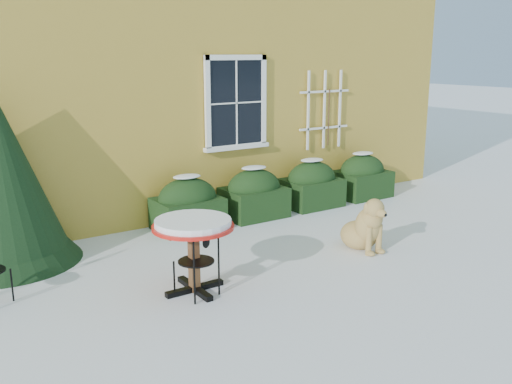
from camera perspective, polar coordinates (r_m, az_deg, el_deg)
ground at (r=7.58m, az=4.27°, el=-8.12°), size 80.00×80.00×0.00m
house at (r=13.26m, az=-15.16°, el=15.00°), size 12.40×8.40×6.40m
hedge_row at (r=10.35m, az=2.79°, el=0.23°), size 4.95×0.80×0.91m
bistro_table at (r=6.81m, az=-6.30°, el=-3.95°), size 0.98×0.98×0.91m
patio_chair_near at (r=6.78m, az=-5.79°, el=-6.76°), size 0.48×0.47×0.91m
dog at (r=8.47m, az=10.85°, el=-3.56°), size 0.58×0.92×0.84m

